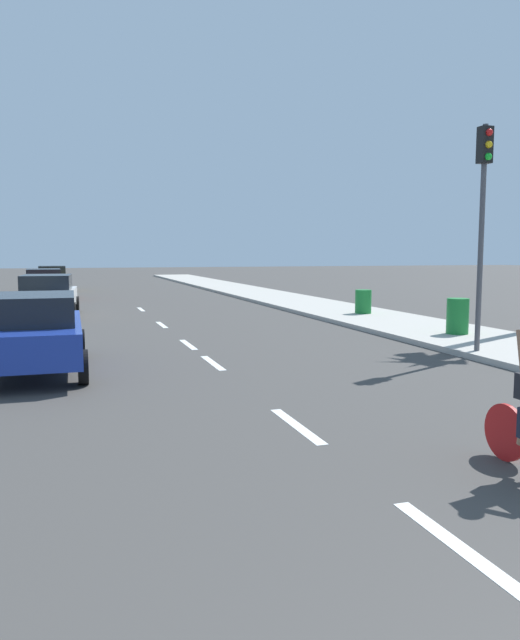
{
  "coord_description": "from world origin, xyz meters",
  "views": [
    {
      "loc": [
        -2.97,
        -0.69,
        2.37
      ],
      "look_at": [
        0.53,
        10.28,
        1.1
      ],
      "focal_mm": 34.13,
      "sensor_mm": 36.0,
      "label": 1
    }
  ],
  "objects_px": {
    "parked_car_white": "(48,294)",
    "parked_car_yellow": "(52,278)",
    "parked_car_red": "(44,283)",
    "trash_bin_far": "(363,302)",
    "parked_car_blue": "(31,331)",
    "traffic_signal": "(483,197)",
    "trash_bin_near": "(458,316)"
  },
  "relations": [
    {
      "from": "parked_car_red",
      "to": "trash_bin_near",
      "type": "xyz_separation_m",
      "value": [
        11.38,
        -18.42,
        -0.21
      ]
    },
    {
      "from": "parked_car_white",
      "to": "trash_bin_near",
      "type": "distance_m",
      "value": 14.59
    },
    {
      "from": "parked_car_blue",
      "to": "parked_car_yellow",
      "type": "bearing_deg",
      "value": 90.8
    },
    {
      "from": "parked_car_yellow",
      "to": "traffic_signal",
      "type": "bearing_deg",
      "value": -72.49
    },
    {
      "from": "parked_car_blue",
      "to": "traffic_signal",
      "type": "height_order",
      "value": "traffic_signal"
    },
    {
      "from": "parked_car_white",
      "to": "trash_bin_far",
      "type": "height_order",
      "value": "parked_car_white"
    },
    {
      "from": "parked_car_blue",
      "to": "parked_car_red",
      "type": "height_order",
      "value": "same"
    },
    {
      "from": "trash_bin_near",
      "to": "parked_car_blue",
      "type": "bearing_deg",
      "value": -172.22
    },
    {
      "from": "traffic_signal",
      "to": "trash_bin_near",
      "type": "distance_m",
      "value": 4.21
    },
    {
      "from": "parked_car_white",
      "to": "parked_car_yellow",
      "type": "relative_size",
      "value": 1.09
    },
    {
      "from": "trash_bin_far",
      "to": "traffic_signal",
      "type": "bearing_deg",
      "value": -100.04
    },
    {
      "from": "parked_car_red",
      "to": "traffic_signal",
      "type": "bearing_deg",
      "value": -66.48
    },
    {
      "from": "parked_car_red",
      "to": "trash_bin_far",
      "type": "xyz_separation_m",
      "value": [
        11.54,
        -12.48,
        -0.26
      ]
    },
    {
      "from": "parked_car_white",
      "to": "parked_car_red",
      "type": "height_order",
      "value": "same"
    },
    {
      "from": "parked_car_white",
      "to": "parked_car_yellow",
      "type": "bearing_deg",
      "value": 93.73
    },
    {
      "from": "parked_car_white",
      "to": "parked_car_red",
      "type": "xyz_separation_m",
      "value": [
        -0.4,
        8.81,
        -0.0
      ]
    },
    {
      "from": "parked_car_yellow",
      "to": "trash_bin_near",
      "type": "distance_m",
      "value": 28.22
    },
    {
      "from": "parked_car_red",
      "to": "parked_car_yellow",
      "type": "height_order",
      "value": "same"
    },
    {
      "from": "traffic_signal",
      "to": "trash_bin_near",
      "type": "height_order",
      "value": "traffic_signal"
    },
    {
      "from": "parked_car_white",
      "to": "traffic_signal",
      "type": "xyz_separation_m",
      "value": [
        9.62,
        -12.26,
        2.76
      ]
    },
    {
      "from": "trash_bin_far",
      "to": "parked_car_blue",
      "type": "bearing_deg",
      "value": -146.3
    },
    {
      "from": "parked_car_blue",
      "to": "parked_car_yellow",
      "type": "distance_m",
      "value": 27.44
    },
    {
      "from": "parked_car_blue",
      "to": "traffic_signal",
      "type": "distance_m",
      "value": 10.09
    },
    {
      "from": "parked_car_white",
      "to": "trash_bin_near",
      "type": "xyz_separation_m",
      "value": [
        10.97,
        -9.61,
        -0.21
      ]
    },
    {
      "from": "parked_car_white",
      "to": "trash_bin_far",
      "type": "distance_m",
      "value": 11.73
    },
    {
      "from": "parked_car_red",
      "to": "trash_bin_far",
      "type": "height_order",
      "value": "parked_car_red"
    },
    {
      "from": "trash_bin_near",
      "to": "parked_car_red",
      "type": "bearing_deg",
      "value": 121.7
    },
    {
      "from": "parked_car_yellow",
      "to": "trash_bin_near",
      "type": "bearing_deg",
      "value": -68.15
    },
    {
      "from": "traffic_signal",
      "to": "trash_bin_near",
      "type": "bearing_deg",
      "value": 62.91
    },
    {
      "from": "trash_bin_far",
      "to": "parked_car_yellow",
      "type": "bearing_deg",
      "value": 119.45
    },
    {
      "from": "trash_bin_near",
      "to": "trash_bin_far",
      "type": "distance_m",
      "value": 5.94
    },
    {
      "from": "parked_car_blue",
      "to": "parked_car_yellow",
      "type": "relative_size",
      "value": 1.07
    }
  ]
}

